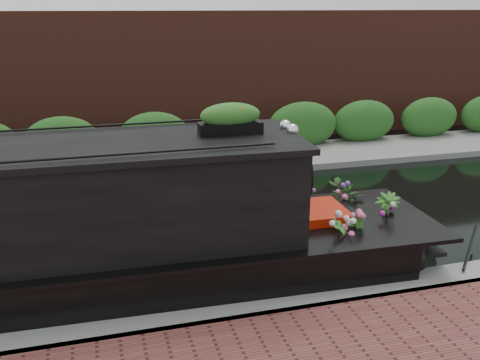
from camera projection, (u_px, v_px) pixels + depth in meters
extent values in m
plane|color=black|center=(182.00, 231.00, 10.32)|extent=(80.00, 80.00, 0.00)
cube|color=gray|center=(223.00, 325.00, 7.30)|extent=(40.00, 0.60, 0.50)
cube|color=slate|center=(155.00, 170.00, 14.16)|extent=(40.00, 2.40, 0.34)
cube|color=#23561C|center=(151.00, 161.00, 14.98)|extent=(40.00, 1.10, 2.80)
cube|color=#52271B|center=(144.00, 143.00, 16.90)|extent=(40.00, 1.00, 8.00)
cube|color=#B71C07|center=(287.00, 181.00, 8.37)|extent=(0.13, 1.88, 1.45)
cube|color=black|center=(211.00, 206.00, 7.10)|extent=(0.97, 0.06, 0.59)
cube|color=#B71C07|center=(317.00, 223.00, 8.76)|extent=(0.89, 1.00, 0.54)
sphere|color=silver|center=(292.00, 130.00, 7.97)|extent=(0.19, 0.19, 0.19)
sphere|color=silver|center=(285.00, 126.00, 8.25)|extent=(0.19, 0.19, 0.19)
cube|color=black|center=(230.00, 128.00, 7.86)|extent=(0.95, 0.31, 0.17)
ellipsoid|color=#D04617|center=(230.00, 113.00, 7.79)|extent=(1.03, 0.31, 0.26)
imported|color=#316C24|center=(339.00, 238.00, 8.06)|extent=(0.40, 0.41, 0.65)
imported|color=#316C24|center=(355.00, 233.00, 8.29)|extent=(0.32, 0.37, 0.60)
imported|color=#316C24|center=(347.00, 200.00, 9.55)|extent=(0.83, 0.79, 0.71)
imported|color=#316C24|center=(386.00, 215.00, 8.82)|extent=(0.58, 0.58, 0.74)
imported|color=#316C24|center=(301.00, 203.00, 9.52)|extent=(0.23, 0.33, 0.62)
cylinder|color=brown|center=(422.00, 240.00, 9.45)|extent=(0.39, 0.45, 0.39)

